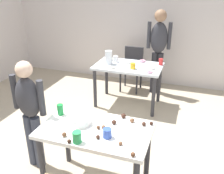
{
  "coord_description": "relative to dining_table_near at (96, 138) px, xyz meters",
  "views": [
    {
      "loc": [
        0.89,
        -2.02,
        2.12
      ],
      "look_at": [
        -0.02,
        0.64,
        0.9
      ],
      "focal_mm": 39.82,
      "sensor_mm": 36.0,
      "label": 1
    }
  ],
  "objects": [
    {
      "name": "wall_back",
      "position": [
        -0.05,
        3.27,
        0.67
      ],
      "size": [
        6.4,
        0.1,
        2.6
      ],
      "primitive_type": "cube",
      "color": "silver",
      "rests_on": "ground_plane"
    },
    {
      "name": "dining_table_near",
      "position": [
        0.0,
        0.0,
        0.0
      ],
      "size": [
        1.11,
        0.65,
        0.75
      ],
      "color": "white",
      "rests_on": "ground_plane"
    },
    {
      "name": "dining_table_far",
      "position": [
        -0.22,
        2.01,
        0.01
      ],
      "size": [
        1.15,
        0.71,
        0.75
      ],
      "color": "silver",
      "rests_on": "ground_plane"
    },
    {
      "name": "chair_far_table",
      "position": [
        -0.32,
        2.73,
        -0.14
      ],
      "size": [
        0.41,
        0.41,
        0.87
      ],
      "color": "#2D2D33",
      "rests_on": "ground_plane"
    },
    {
      "name": "person_girl_near",
      "position": [
        -0.84,
        0.09,
        0.16
      ],
      "size": [
        0.46,
        0.24,
        1.34
      ],
      "color": "#383D4C",
      "rests_on": "ground_plane"
    },
    {
      "name": "person_adult_far",
      "position": [
        0.18,
        2.7,
        0.35
      ],
      "size": [
        0.45,
        0.23,
        1.63
      ],
      "color": "#28282D",
      "rests_on": "ground_plane"
    },
    {
      "name": "mixing_bowl",
      "position": [
        -0.18,
        0.03,
        0.16
      ],
      "size": [
        0.22,
        0.22,
        0.08
      ],
      "primitive_type": "cylinder",
      "color": "white",
      "rests_on": "dining_table_near"
    },
    {
      "name": "soda_can",
      "position": [
        -0.47,
        0.13,
        0.18
      ],
      "size": [
        0.07,
        0.07,
        0.12
      ],
      "primitive_type": "cylinder",
      "color": "#198438",
      "rests_on": "dining_table_near"
    },
    {
      "name": "fork_near",
      "position": [
        -0.26,
        0.21,
        0.12
      ],
      "size": [
        0.17,
        0.02,
        0.01
      ],
      "primitive_type": "cube",
      "color": "silver",
      "rests_on": "dining_table_near"
    },
    {
      "name": "cup_near_0",
      "position": [
        -0.07,
        -0.27,
        0.17
      ],
      "size": [
        0.08,
        0.08,
        0.11
      ],
      "primitive_type": "cylinder",
      "color": "green",
      "rests_on": "dining_table_near"
    },
    {
      "name": "cup_near_1",
      "position": [
        0.17,
        -0.11,
        0.16
      ],
      "size": [
        0.08,
        0.08,
        0.09
      ],
      "primitive_type": "cylinder",
      "color": "#3351B2",
      "rests_on": "dining_table_near"
    },
    {
      "name": "cake_ball_0",
      "position": [
        0.03,
        -0.0,
        0.14
      ],
      "size": [
        0.04,
        0.04,
        0.04
      ],
      "primitive_type": "sphere",
      "color": "brown",
      "rests_on": "dining_table_near"
    },
    {
      "name": "cake_ball_1",
      "position": [
        0.32,
        -0.18,
        0.14
      ],
      "size": [
        0.04,
        0.04,
        0.04
      ],
      "primitive_type": "sphere",
      "color": "brown",
      "rests_on": "dining_table_near"
    },
    {
      "name": "cake_ball_2",
      "position": [
        0.52,
        0.25,
        0.14
      ],
      "size": [
        0.04,
        0.04,
        0.04
      ],
      "primitive_type": "sphere",
      "color": "#3D2319",
      "rests_on": "dining_table_near"
    },
    {
      "name": "cake_ball_3",
      "position": [
        0.15,
        0.13,
        0.14
      ],
      "size": [
        0.05,
        0.05,
        0.05
      ],
      "primitive_type": "sphere",
      "color": "#3D2319",
      "rests_on": "dining_table_near"
    },
    {
      "name": "cake_ball_4",
      "position": [
        -0.13,
        -0.3,
        0.14
      ],
      "size": [
        0.04,
        0.04,
        0.04
      ],
      "primitive_type": "sphere",
      "color": "#3D2319",
      "rests_on": "dining_table_near"
    },
    {
      "name": "cake_ball_5",
      "position": [
        0.09,
        -0.16,
        0.14
      ],
      "size": [
        0.04,
        0.04,
        0.04
      ],
      "primitive_type": "sphere",
      "color": "#3D2319",
      "rests_on": "dining_table_near"
    },
    {
      "name": "cake_ball_6",
      "position": [
        0.08,
        0.02,
        0.14
      ],
      "size": [
        0.04,
        0.04,
        0.04
      ],
      "primitive_type": "sphere",
      "color": "brown",
      "rests_on": "dining_table_near"
    },
    {
      "name": "cake_ball_7",
      "position": [
        0.32,
        0.23,
        0.14
      ],
      "size": [
        0.05,
        0.05,
        0.05
      ],
      "primitive_type": "sphere",
      "color": "brown",
      "rests_on": "dining_table_near"
    },
    {
      "name": "cake_ball_8",
      "position": [
        -0.22,
        -0.23,
        0.14
      ],
      "size": [
        0.05,
        0.05,
        0.05
      ],
      "primitive_type": "sphere",
      "color": "brown",
      "rests_on": "dining_table_near"
    },
    {
      "name": "cake_ball_9",
      "position": [
        0.21,
        0.29,
        0.14
      ],
      "size": [
        0.05,
        0.05,
        0.05
      ],
      "primitive_type": "sphere",
      "color": "#3D2319",
      "rests_on": "dining_table_near"
    },
    {
      "name": "cake_ball_10",
      "position": [
        0.46,
        -0.29,
        0.14
      ],
      "size": [
        0.04,
        0.04,
        0.04
      ],
      "primitive_type": "sphere",
      "color": "brown",
      "rests_on": "dining_table_near"
    },
    {
      "name": "cake_ball_11",
      "position": [
        0.45,
        0.21,
        0.14
      ],
      "size": [
        0.04,
        0.04,
        0.04
      ],
      "primitive_type": "sphere",
      "color": "#3D2319",
      "rests_on": "dining_table_near"
    },
    {
      "name": "pitcher_far",
      "position": [
        -0.57,
        1.98,
        0.24
      ],
      "size": [
        0.12,
        0.12,
        0.24
      ],
      "primitive_type": "cylinder",
      "color": "white",
      "rests_on": "dining_table_far"
    },
    {
      "name": "cup_far_0",
      "position": [
        -0.1,
        1.86,
        0.17
      ],
      "size": [
        0.09,
        0.09,
        0.1
      ],
      "primitive_type": "cylinder",
      "color": "yellow",
      "rests_on": "dining_table_far"
    },
    {
      "name": "cup_far_1",
      "position": [
        -0.49,
        2.14,
        0.17
      ],
      "size": [
        0.09,
        0.09,
        0.11
      ],
      "primitive_type": "cylinder",
      "color": "white",
      "rests_on": "dining_table_far"
    },
    {
      "name": "cup_far_2",
      "position": [
        0.31,
        2.22,
        0.17
      ],
      "size": [
        0.07,
        0.07,
        0.11
      ],
      "primitive_type": "cylinder",
      "color": "red",
      "rests_on": "dining_table_far"
    },
    {
      "name": "donut_far_0",
      "position": [
        -0.63,
        2.2,
        0.14
      ],
      "size": [
        0.14,
        0.14,
        0.04
      ],
      "primitive_type": "torus",
      "color": "white",
      "rests_on": "dining_table_far"
    },
    {
      "name": "donut_far_1",
      "position": [
        0.2,
        1.76,
        0.13
      ],
      "size": [
        0.1,
        0.1,
        0.03
      ],
      "primitive_type": "torus",
      "color": "pink",
      "rests_on": "dining_table_far"
    },
    {
      "name": "donut_far_2",
      "position": [
        -0.03,
        2.28,
        0.13
      ],
      "size": [
        0.12,
        0.12,
        0.03
      ],
      "primitive_type": "torus",
      "color": "pink",
      "rests_on": "dining_table_far"
    },
    {
      "name": "donut_far_3",
      "position": [
        -0.26,
        2.13,
        0.13
      ],
      "size": [
        0.1,
        0.1,
        0.03
      ],
      "primitive_type": "torus",
      "color": "white",
      "rests_on": "dining_table_far"
    },
    {
      "name": "donut_far_4",
      "position": [
        -0.43,
        1.77,
        0.13
      ],
      "size": [
        0.1,
        0.1,
        0.03
      ],
      "primitive_type": "torus",
      "color": "white",
      "rests_on": "dining_table_far"
    },
    {
      "name": "donut_far_5",
      "position": [
        0.21,
        1.95,
        0.13
      ],
      "size": [
        0.1,
        0.1,
        0.03
      ],
      "primitive_type": "torus",
      "color": "white",
      "rests_on": "dining_table_far"
    }
  ]
}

